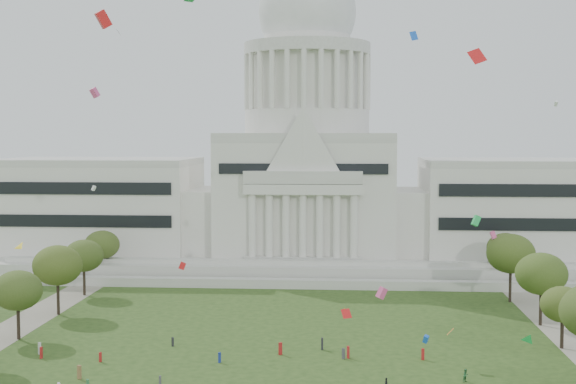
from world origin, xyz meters
name	(u,v)px	position (x,y,z in m)	size (l,w,h in m)	color
capitol	(307,180)	(0.00, 113.59, 22.30)	(160.00, 64.50, 91.30)	#BAB9AE
row_tree_l_3	(18,290)	(-44.09, 33.92, 8.21)	(8.12, 8.12, 11.55)	black
row_tree_r_3	(563,304)	(44.40, 34.48, 7.08)	(7.01, 7.01, 9.98)	black
row_tree_l_4	(58,265)	(-44.08, 52.42, 9.39)	(9.29, 9.29, 13.21)	black
row_tree_r_4	(541,274)	(44.76, 50.04, 9.29)	(9.19, 9.19, 13.06)	black
row_tree_l_5	(84,256)	(-45.22, 71.01, 8.42)	(8.33, 8.33, 11.85)	black
row_tree_r_5	(511,254)	(43.49, 70.19, 9.93)	(9.82, 9.82, 13.96)	black
row_tree_l_6	(102,245)	(-46.87, 89.14, 8.27)	(8.19, 8.19, 11.64)	black
row_tree_r_6	(505,248)	(45.96, 88.13, 8.51)	(8.42, 8.42, 11.97)	black
person_2	(466,375)	(26.58, 15.79, 0.91)	(0.88, 0.55, 1.82)	#33723F
person_10	(386,384)	(15.49, 11.40, 0.84)	(0.98, 0.54, 1.68)	#26262B
distant_crowd	(185,376)	(-11.89, 12.77, 0.90)	(59.51, 38.92, 1.95)	#B21E1E
kite_swarm	(286,173)	(2.26, 9.19, 28.94)	(87.24, 105.04, 65.86)	white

